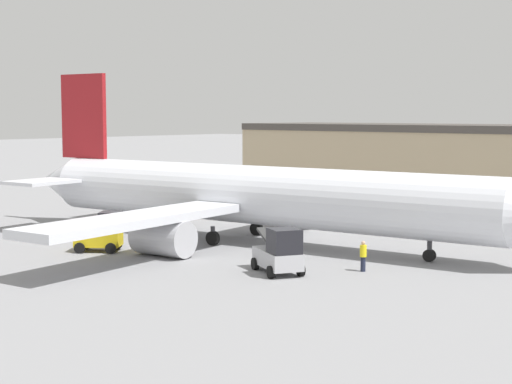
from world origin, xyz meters
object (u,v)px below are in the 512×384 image
(airplane, at_px, (244,195))
(belt_loader_truck, at_px, (280,252))
(ground_crew_worker, at_px, (363,255))
(baggage_tug, at_px, (102,234))

(airplane, distance_m, belt_loader_truck, 11.04)
(ground_crew_worker, distance_m, baggage_tug, 16.25)
(airplane, xyz_separation_m, baggage_tug, (-3.71, -8.63, -1.96))
(airplane, bearing_deg, belt_loader_truck, -44.86)
(ground_crew_worker, relative_size, baggage_tug, 0.53)
(airplane, xyz_separation_m, ground_crew_worker, (11.56, -3.11, -2.16))
(airplane, relative_size, belt_loader_truck, 10.64)
(airplane, relative_size, ground_crew_worker, 24.57)
(airplane, bearing_deg, baggage_tug, -121.01)
(belt_loader_truck, bearing_deg, baggage_tug, -142.29)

